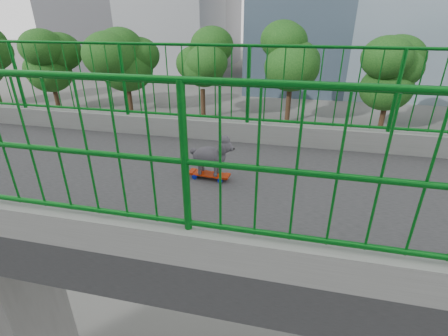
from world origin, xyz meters
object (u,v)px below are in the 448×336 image
at_px(skateboard, 209,175).
at_px(car_3, 229,154).
at_px(car_4, 174,134).
at_px(car_2, 269,181).
at_px(poodle, 211,155).
at_px(car_1, 131,196).

relative_size(skateboard, car_3, 0.10).
bearing_deg(skateboard, car_4, -152.31).
xyz_separation_m(car_2, car_4, (-6.40, -7.96, -0.03)).
bearing_deg(car_3, car_2, -137.24).
distance_m(skateboard, car_3, 17.12).
height_order(skateboard, poodle, poodle).
height_order(skateboard, car_1, skateboard).
bearing_deg(poodle, car_2, -174.91).
height_order(car_2, car_4, car_2).
height_order(poodle, car_4, poodle).
relative_size(car_2, car_3, 1.02).
xyz_separation_m(skateboard, poodle, (0.00, 0.03, 0.26)).
relative_size(skateboard, poodle, 0.94).
distance_m(car_2, car_4, 10.21).
bearing_deg(car_2, skateboard, -179.53).
xyz_separation_m(poodle, car_1, (-9.20, -6.72, -6.60)).
relative_size(car_1, car_2, 0.86).
height_order(car_1, car_2, car_1).
relative_size(skateboard, car_4, 0.13).
height_order(skateboard, car_3, skateboard).
bearing_deg(poodle, car_3, -164.31).
bearing_deg(poodle, skateboard, -90.00).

